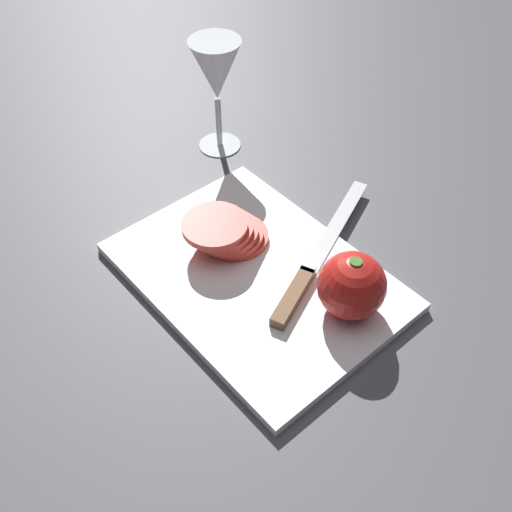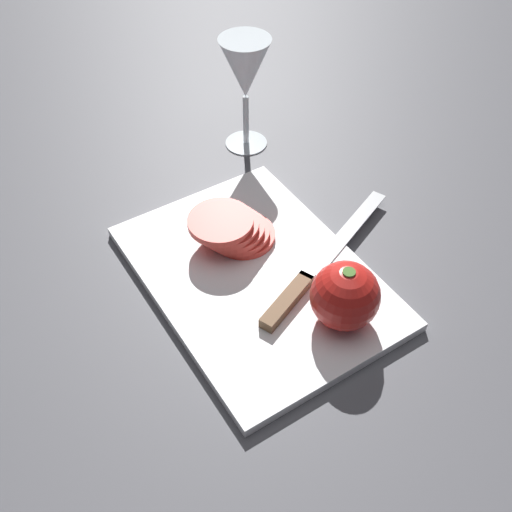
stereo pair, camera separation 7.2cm
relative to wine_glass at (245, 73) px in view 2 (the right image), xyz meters
The scene contains 6 objects.
ground_plane 0.32m from the wine_glass, 35.08° to the right, with size 3.00×3.00×0.00m, color #4C4C51.
cutting_board 0.31m from the wine_glass, 29.49° to the right, with size 0.35×0.25×0.01m.
wine_glass is the anchor object (origin of this frame).
whole_tomato 0.38m from the wine_glass, 14.84° to the right, with size 0.08×0.08×0.08m.
knife 0.33m from the wine_glass, 19.30° to the right, with size 0.13×0.27×0.01m.
tomato_slice_stack_near 0.25m from the wine_glass, 36.27° to the right, with size 0.09×0.11×0.04m.
Camera 2 is at (0.43, -0.24, 0.57)m, focal length 42.00 mm.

